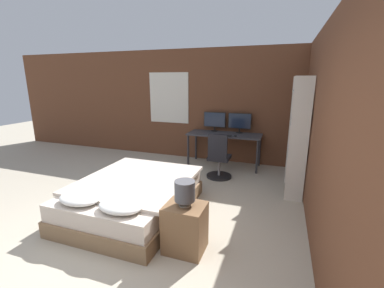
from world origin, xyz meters
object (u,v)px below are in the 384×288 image
Objects in this scene: bed at (134,196)px; bedside_lamp at (185,191)px; monitor_right at (240,122)px; keyboard at (222,135)px; monitor_left at (215,120)px; bookshelf at (298,132)px; nightstand at (185,228)px; computer_mouse at (236,136)px; desk at (224,137)px; office_chair at (219,161)px.

bed is 1.31m from bedside_lamp.
monitor_right is 0.60m from keyboard.
bookshelf reaches higher than monitor_left.
bookshelf reaches higher than nightstand.
monitor_left is 0.79m from computer_mouse.
bed is 3.51× the size of nightstand.
nightstand is 3.02m from keyboard.
monitor_left is 1.00× the size of monitor_right.
bookshelf reaches higher than monitor_right.
monitor_left is at bearing 180.00° from monitor_right.
bedside_lamp is at bearing -80.78° from monitor_left.
bookshelf reaches higher than bedside_lamp.
nightstand is at bearing -28.68° from bed.
desk is 0.51m from monitor_left.
bookshelf reaches higher than keyboard.
monitor_left is 0.56× the size of office_chair.
bedside_lamp is (0.00, 0.00, 0.46)m from nightstand.
office_chair is at bearing 94.38° from bedside_lamp.
keyboard is at bearing 149.51° from bookshelf.
monitor_right is at bearing 89.55° from computer_mouse.
desk is 23.89× the size of computer_mouse.
bedside_lamp is (1.06, -0.58, 0.50)m from bed.
computer_mouse is (0.30, -0.23, 0.10)m from desk.
bed is 28.89× the size of computer_mouse.
bookshelf is (1.50, -1.11, 0.44)m from desk.
desk is 1.77× the size of office_chair.
nightstand is 3.51m from monitor_right.
desk is 4.07× the size of keyboard.
monitor_left is (-0.56, 3.43, 0.74)m from nightstand.
desk is (0.80, 2.62, 0.43)m from bed.
bed is 2.01m from office_chair.
monitor_right is at bearing 68.86° from bed.
office_chair reaches higher than keyboard.
bedside_lamp is 0.15× the size of bookshelf.
nightstand is 1.09× the size of monitor_left.
bed is at bearing -108.54° from keyboard.
bookshelf reaches higher than office_chair.
keyboard is at bearing 97.27° from office_chair.
office_chair reaches higher than bed.
bed is 2.15× the size of office_chair.
computer_mouse is 0.03× the size of bookshelf.
nightstand is 2.57m from bookshelf.
desk is 1.92m from bookshelf.
bookshelf is at bearing -36.49° from desk.
monitor_left is 7.56× the size of computer_mouse.
nightstand is 0.34× the size of desk.
monitor_right is at bearing 37.54° from desk.
nightstand is 8.23× the size of computer_mouse.
office_chair is at bearing -82.73° from keyboard.
bedside_lamp is 3.48m from monitor_left.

